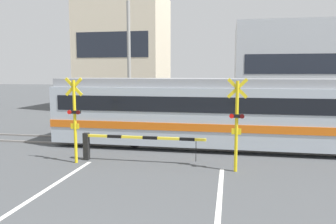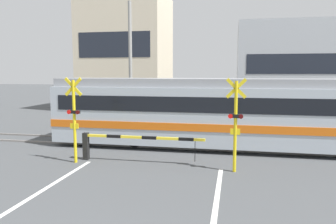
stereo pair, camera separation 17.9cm
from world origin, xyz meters
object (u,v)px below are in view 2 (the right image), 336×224
(pedestrian, at_px, (190,111))
(commuter_train, at_px, (273,112))
(crossing_barrier_far, at_px, (205,120))
(crossing_signal_left, at_px, (74,116))
(crossing_barrier_near, at_px, (119,141))
(crossing_signal_right, at_px, (235,121))

(pedestrian, bearing_deg, commuter_train, -51.81)
(crossing_barrier_far, distance_m, crossing_signal_left, 7.87)
(commuter_train, xyz_separation_m, crossing_signal_left, (-7.39, -3.55, 0.09))
(crossing_barrier_far, distance_m, pedestrian, 2.76)
(crossing_barrier_far, height_order, crossing_signal_left, crossing_signal_left)
(crossing_barrier_near, relative_size, crossing_signal_right, 1.48)
(crossing_barrier_near, relative_size, crossing_barrier_far, 1.00)
(crossing_barrier_far, relative_size, crossing_signal_right, 1.48)
(crossing_barrier_near, xyz_separation_m, crossing_signal_left, (-1.55, -0.47, 0.98))
(pedestrian, bearing_deg, crossing_barrier_near, -100.01)
(commuter_train, xyz_separation_m, crossing_barrier_far, (-3.15, 3.01, -0.88))
(crossing_signal_left, bearing_deg, pedestrian, 71.30)
(crossing_barrier_far, bearing_deg, crossing_barrier_near, -113.84)
(crossing_barrier_near, relative_size, crossing_signal_left, 1.48)
(crossing_signal_left, bearing_deg, crossing_barrier_far, 57.12)
(commuter_train, relative_size, crossing_signal_left, 6.13)
(commuter_train, height_order, pedestrian, commuter_train)
(crossing_signal_right, bearing_deg, crossing_signal_left, 180.00)
(commuter_train, distance_m, crossing_barrier_far, 4.44)
(pedestrian, bearing_deg, crossing_barrier_far, -64.70)
(crossing_barrier_far, relative_size, pedestrian, 2.81)
(crossing_barrier_near, height_order, pedestrian, pedestrian)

